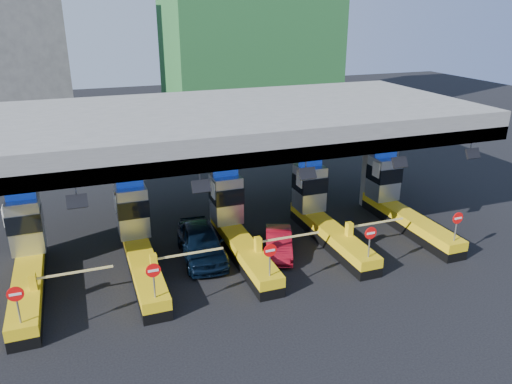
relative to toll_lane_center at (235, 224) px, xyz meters
name	(u,v)px	position (x,y,z in m)	size (l,w,h in m)	color
ground	(237,251)	(0.00, -0.28, -1.40)	(120.00, 120.00, 0.00)	black
toll_canopy	(219,125)	(0.00, 2.59, 4.74)	(28.00, 12.09, 7.00)	slate
toll_lane_far_left	(27,256)	(-10.00, 0.00, 0.00)	(4.43, 8.00, 4.16)	black
toll_lane_left	(138,239)	(-5.00, 0.00, 0.00)	(4.43, 8.00, 4.16)	black
toll_lane_center	(235,224)	(0.00, 0.00, 0.00)	(4.43, 8.00, 4.16)	black
toll_lane_right	(321,212)	(5.00, 0.00, 0.00)	(4.43, 8.00, 4.16)	black
toll_lane_far_right	(397,200)	(10.00, 0.00, 0.00)	(4.43, 8.00, 4.16)	black
van	(201,242)	(-1.93, -0.36, -0.53)	(2.05, 5.09, 1.73)	black
red_car	(279,243)	(1.90, -1.37, -0.78)	(1.31, 3.76, 1.24)	maroon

